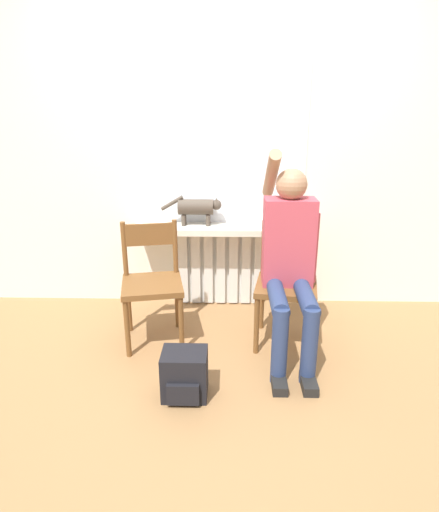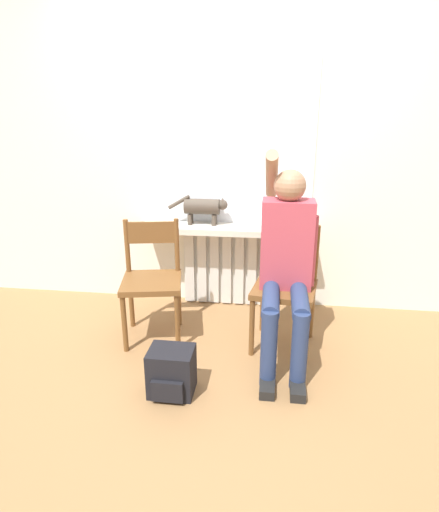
{
  "view_description": "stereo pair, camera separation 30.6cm",
  "coord_description": "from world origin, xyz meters",
  "px_view_note": "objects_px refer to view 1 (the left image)",
  "views": [
    {
      "loc": [
        0.07,
        -2.26,
        1.61
      ],
      "look_at": [
        0.0,
        0.64,
        0.61
      ],
      "focal_mm": 30.0,
      "sensor_mm": 36.0,
      "label": 1
    },
    {
      "loc": [
        0.37,
        -2.23,
        1.61
      ],
      "look_at": [
        0.0,
        0.64,
        0.61
      ],
      "focal_mm": 30.0,
      "sensor_mm": 36.0,
      "label": 2
    }
  ],
  "objects_px": {
    "chair_right": "(287,282)",
    "backpack": "(185,374)",
    "person": "(290,256)",
    "cat": "(197,208)",
    "chair_left": "(152,281)"
  },
  "relations": [
    {
      "from": "person",
      "to": "cat",
      "type": "bearing_deg",
      "value": 133.28
    },
    {
      "from": "chair_right",
      "to": "backpack",
      "type": "xyz_separation_m",
      "value": [
        -0.66,
        -0.66,
        -0.31
      ]
    },
    {
      "from": "chair_left",
      "to": "person",
      "type": "relative_size",
      "value": 0.62
    },
    {
      "from": "chair_right",
      "to": "backpack",
      "type": "bearing_deg",
      "value": -125.44
    },
    {
      "from": "chair_left",
      "to": "cat",
      "type": "xyz_separation_m",
      "value": [
        0.29,
        0.57,
        0.4
      ]
    },
    {
      "from": "backpack",
      "to": "person",
      "type": "bearing_deg",
      "value": 39.17
    },
    {
      "from": "chair_right",
      "to": "backpack",
      "type": "distance_m",
      "value": 0.98
    },
    {
      "from": "chair_right",
      "to": "cat",
      "type": "relative_size",
      "value": 1.75
    },
    {
      "from": "person",
      "to": "backpack",
      "type": "distance_m",
      "value": 1.01
    },
    {
      "from": "cat",
      "to": "backpack",
      "type": "bearing_deg",
      "value": -89.79
    },
    {
      "from": "chair_left",
      "to": "cat",
      "type": "distance_m",
      "value": 0.76
    },
    {
      "from": "chair_right",
      "to": "backpack",
      "type": "height_order",
      "value": "chair_right"
    },
    {
      "from": "cat",
      "to": "person",
      "type": "bearing_deg",
      "value": -46.72
    },
    {
      "from": "person",
      "to": "cat",
      "type": "distance_m",
      "value": 0.97
    },
    {
      "from": "chair_right",
      "to": "person",
      "type": "bearing_deg",
      "value": -83.09
    }
  ]
}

